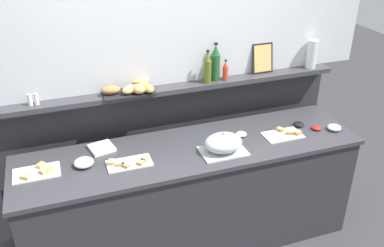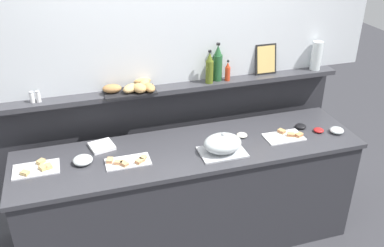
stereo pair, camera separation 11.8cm
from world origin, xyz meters
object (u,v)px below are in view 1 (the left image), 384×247
(pepper_shaker, at_px, (36,99))
(framed_picture, at_px, (262,58))
(glass_bowl_medium, at_px, (334,128))
(wine_bottle_green, at_px, (215,63))
(condiment_bowl_cream, at_px, (241,134))
(serving_cloche, at_px, (223,144))
(salt_shaker, at_px, (30,100))
(sandwich_platter_front, at_px, (284,134))
(glass_bowl_large, at_px, (84,163))
(olive_oil_bottle, at_px, (207,68))
(hot_sauce_bottle, at_px, (225,71))
(condiment_bowl_dark, at_px, (316,128))
(water_carafe, at_px, (312,54))
(condiment_bowl_red, at_px, (299,124))
(sandwich_platter_rear, at_px, (129,163))
(napkin_stack, at_px, (102,148))
(sandwich_platter_side, at_px, (38,172))
(bread_basket, at_px, (132,88))

(pepper_shaker, height_order, framed_picture, framed_picture)
(glass_bowl_medium, bearing_deg, wine_bottle_green, 145.12)
(condiment_bowl_cream, relative_size, pepper_shaker, 0.98)
(serving_cloche, height_order, salt_shaker, salt_shaker)
(sandwich_platter_front, height_order, glass_bowl_large, glass_bowl_large)
(olive_oil_bottle, xyz_separation_m, hot_sauce_bottle, (0.16, 0.00, -0.05))
(condiment_bowl_dark, bearing_deg, condiment_bowl_cream, 170.40)
(framed_picture, bearing_deg, glass_bowl_medium, -57.40)
(sandwich_platter_front, bearing_deg, water_carafe, 44.14)
(hot_sauce_bottle, xyz_separation_m, pepper_shaker, (-1.49, 0.02, -0.03))
(sandwich_platter_front, relative_size, condiment_bowl_cream, 3.56)
(condiment_bowl_red, distance_m, olive_oil_bottle, 0.89)
(sandwich_platter_front, bearing_deg, condiment_bowl_dark, 0.13)
(sandwich_platter_rear, xyz_separation_m, pepper_shaker, (-0.56, 0.50, 0.36))
(framed_picture, height_order, water_carafe, framed_picture)
(glass_bowl_medium, bearing_deg, water_carafe, 81.16)
(sandwich_platter_front, relative_size, framed_picture, 1.19)
(pepper_shaker, bearing_deg, napkin_stack, -30.41)
(condiment_bowl_cream, relative_size, water_carafe, 0.34)
(napkin_stack, bearing_deg, glass_bowl_large, -130.15)
(glass_bowl_medium, height_order, napkin_stack, glass_bowl_medium)
(hot_sauce_bottle, bearing_deg, sandwich_platter_front, -56.75)
(sandwich_platter_side, relative_size, hot_sauce_bottle, 1.78)
(sandwich_platter_front, xyz_separation_m, pepper_shaker, (-1.81, 0.50, 0.37))
(pepper_shaker, relative_size, framed_picture, 0.34)
(olive_oil_bottle, xyz_separation_m, wine_bottle_green, (0.08, 0.04, 0.02))
(framed_picture, distance_m, water_carafe, 0.47)
(bread_basket, bearing_deg, hot_sauce_bottle, 0.05)
(pepper_shaker, bearing_deg, bread_basket, -1.31)
(serving_cloche, distance_m, glass_bowl_medium, 0.99)
(condiment_bowl_cream, bearing_deg, framed_picture, 49.03)
(sandwich_platter_rear, xyz_separation_m, sandwich_platter_front, (1.25, 0.00, -0.00))
(condiment_bowl_dark, relative_size, pepper_shaker, 0.96)
(sandwich_platter_rear, relative_size, serving_cloche, 0.94)
(sandwich_platter_front, bearing_deg, condiment_bowl_cream, 161.94)
(glass_bowl_large, xyz_separation_m, wine_bottle_green, (1.16, 0.44, 0.45))
(glass_bowl_medium, relative_size, water_carafe, 0.44)
(framed_picture, bearing_deg, condiment_bowl_red, -71.75)
(glass_bowl_medium, xyz_separation_m, pepper_shaker, (-2.24, 0.56, 0.35))
(sandwich_platter_rear, relative_size, pepper_shaker, 3.67)
(glass_bowl_large, height_order, condiment_bowl_dark, glass_bowl_large)
(serving_cloche, xyz_separation_m, condiment_bowl_red, (0.75, 0.17, -0.06))
(condiment_bowl_dark, distance_m, bread_basket, 1.52)
(serving_cloche, xyz_separation_m, olive_oil_bottle, (0.08, 0.55, 0.38))
(water_carafe, bearing_deg, pepper_shaker, 180.00)
(glass_bowl_large, relative_size, wine_bottle_green, 0.44)
(sandwich_platter_side, height_order, serving_cloche, serving_cloche)
(sandwich_platter_front, xyz_separation_m, condiment_bowl_red, (0.19, 0.10, 0.01))
(napkin_stack, height_order, hot_sauce_bottle, hot_sauce_bottle)
(napkin_stack, bearing_deg, salt_shaker, 152.11)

